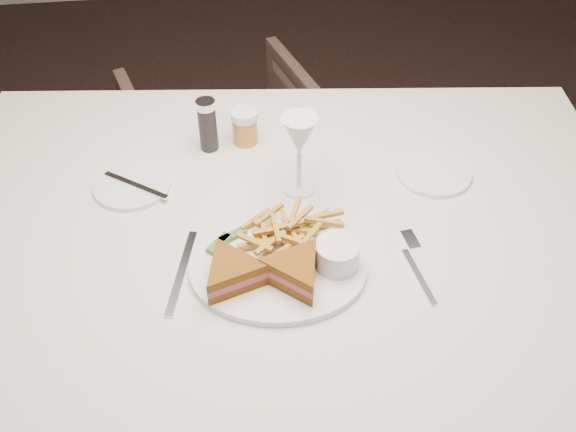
{
  "coord_description": "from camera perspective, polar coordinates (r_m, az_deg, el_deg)",
  "views": [
    {
      "loc": [
        -0.38,
        -1.16,
        1.62
      ],
      "look_at": [
        -0.26,
        -0.29,
        0.8
      ],
      "focal_mm": 40.0,
      "sensor_mm": 36.0,
      "label": 1
    }
  ],
  "objects": [
    {
      "name": "table_setting",
      "position": [
        1.2,
        -0.81,
        -0.69
      ],
      "size": [
        0.79,
        0.64,
        0.18
      ],
      "color": "white",
      "rests_on": "table"
    },
    {
      "name": "table",
      "position": [
        1.55,
        -0.24,
        -10.27
      ],
      "size": [
        1.5,
        1.09,
        0.75
      ],
      "primitive_type": "cube",
      "rotation": [
        0.0,
        0.0,
        -0.12
      ],
      "color": "silver",
      "rests_on": "ground"
    },
    {
      "name": "ground",
      "position": [
        2.02,
        6.46,
        -10.24
      ],
      "size": [
        5.0,
        5.0,
        0.0
      ],
      "primitive_type": "plane",
      "color": "black",
      "rests_on": "ground"
    },
    {
      "name": "chair_far",
      "position": [
        2.18,
        -5.26,
        5.76
      ],
      "size": [
        0.71,
        0.69,
        0.6
      ],
      "primitive_type": "imported",
      "rotation": [
        0.0,
        0.0,
        3.42
      ],
      "color": "#4A372D",
      "rests_on": "ground"
    }
  ]
}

